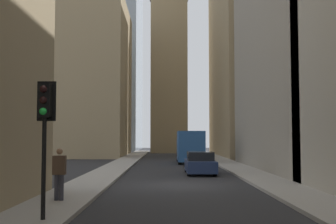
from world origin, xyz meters
name	(u,v)px	position (x,y,z in m)	size (l,w,h in m)	color
ground_plane	(181,185)	(0.00, 0.00, 0.00)	(135.00, 135.00, 0.00)	#262628
sidewalk_right	(90,183)	(0.00, 4.50, 0.07)	(90.00, 2.20, 0.14)	gray
sidewalk_left	(273,183)	(0.00, -4.50, 0.07)	(90.00, 2.20, 0.14)	gray
building_left_far	(257,36)	(30.45, -10.60, 14.93)	(19.35, 10.00, 29.86)	#9E8966
building_left_midfar	(326,29)	(8.33, -10.60, 9.97)	(18.45, 10.00, 19.94)	gray
building_right_far	(86,80)	(30.17, 10.60, 9.28)	(14.48, 10.00, 18.57)	#9E8966
church_spire	(169,37)	(40.91, 0.31, 17.28)	(5.85, 5.85, 33.17)	#9E8966
delivery_truck	(190,147)	(16.96, -1.40, 1.46)	(6.46, 2.25, 2.84)	#285699
sedan_navy	(200,164)	(5.82, -1.40, 0.66)	(4.30, 1.78, 1.42)	navy
traffic_light_foreground	(45,117)	(-9.19, 4.05, 2.89)	(0.43, 0.52, 3.75)	black
pedestrian	(59,172)	(-5.83, 4.49, 1.13)	(0.26, 0.44, 1.81)	#33333D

